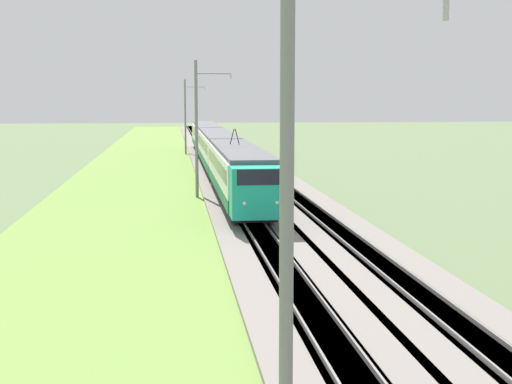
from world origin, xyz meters
TOP-DOWN VIEW (x-y plane):
  - ballast_main at (50.00, 0.00)m, footprint 240.00×4.40m
  - ballast_adjacent at (50.00, -4.06)m, footprint 240.00×4.40m
  - track_main at (50.00, 0.00)m, footprint 240.00×1.57m
  - track_adjacent at (50.00, -4.06)m, footprint 240.00×1.57m
  - grass_verge at (50.00, 6.75)m, footprint 240.00×12.57m
  - passenger_train at (63.63, 0.00)m, footprint 64.87×2.96m
  - catenary_mast_near at (7.18, 2.54)m, footprint 0.22×2.56m
  - catenary_mast_mid at (46.05, 2.54)m, footprint 0.22×2.56m
  - catenary_mast_far at (84.92, 2.53)m, footprint 0.22×2.56m

SIDE VIEW (x-z plane):
  - grass_verge at x=50.00m, z-range 0.00..0.12m
  - ballast_main at x=50.00m, z-range 0.00..0.30m
  - ballast_adjacent at x=50.00m, z-range 0.00..0.30m
  - track_main at x=50.00m, z-range -0.07..0.38m
  - track_adjacent at x=50.00m, z-range -0.07..0.38m
  - passenger_train at x=63.63m, z-range -0.17..4.73m
  - catenary_mast_far at x=84.92m, z-range 0.15..9.38m
  - catenary_mast_near at x=7.18m, z-range 0.15..9.53m
  - catenary_mast_mid at x=46.05m, z-range 0.15..9.69m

